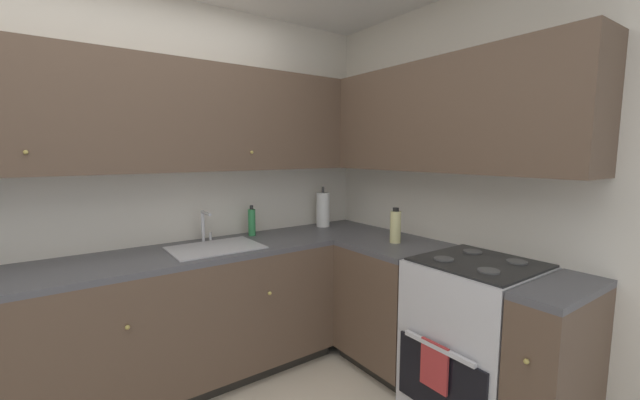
% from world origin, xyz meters
% --- Properties ---
extents(wall_back, '(4.05, 0.05, 2.52)m').
position_xyz_m(wall_back, '(0.00, 1.46, 1.26)').
color(wall_back, silver).
rests_on(wall_back, ground_plane).
extents(wall_right, '(0.05, 2.97, 2.52)m').
position_xyz_m(wall_right, '(2.00, 0.00, 1.26)').
color(wall_right, silver).
rests_on(wall_right, ground_plane).
extents(lower_cabinets_back, '(1.87, 0.62, 0.85)m').
position_xyz_m(lower_cabinets_back, '(0.44, 1.14, 0.43)').
color(lower_cabinets_back, brown).
rests_on(lower_cabinets_back, ground_plane).
extents(countertop_back, '(3.08, 0.60, 0.03)m').
position_xyz_m(countertop_back, '(0.44, 1.13, 0.87)').
color(countertop_back, '#4C4C51').
rests_on(countertop_back, lower_cabinets_back).
extents(lower_cabinets_right, '(0.62, 1.49, 0.85)m').
position_xyz_m(lower_cabinets_right, '(1.68, 0.23, 0.43)').
color(lower_cabinets_right, brown).
rests_on(lower_cabinets_right, ground_plane).
extents(countertop_right, '(0.60, 1.49, 0.03)m').
position_xyz_m(countertop_right, '(1.68, 0.23, 0.87)').
color(countertop_right, '#4C4C51').
rests_on(countertop_right, lower_cabinets_right).
extents(oven_range, '(0.68, 0.62, 1.04)m').
position_xyz_m(oven_range, '(1.69, -0.10, 0.45)').
color(oven_range, silver).
rests_on(oven_range, ground_plane).
extents(upper_cabinets_back, '(2.76, 0.34, 0.69)m').
position_xyz_m(upper_cabinets_back, '(0.28, 1.27, 1.73)').
color(upper_cabinets_back, brown).
extents(upper_cabinets_right, '(0.32, 2.04, 0.69)m').
position_xyz_m(upper_cabinets_right, '(1.82, 0.41, 1.73)').
color(upper_cabinets_right, brown).
extents(sink, '(0.57, 0.40, 0.10)m').
position_xyz_m(sink, '(0.61, 1.10, 0.85)').
color(sink, '#B7B7BC').
rests_on(sink, countertop_back).
extents(faucet, '(0.07, 0.16, 0.22)m').
position_xyz_m(faucet, '(0.61, 1.31, 1.02)').
color(faucet, silver).
rests_on(faucet, countertop_back).
extents(soap_bottle, '(0.05, 0.05, 0.23)m').
position_xyz_m(soap_bottle, '(0.97, 1.31, 0.99)').
color(soap_bottle, '#338C4C').
rests_on(soap_bottle, countertop_back).
extents(paper_towel_roll, '(0.11, 0.11, 0.35)m').
position_xyz_m(paper_towel_roll, '(1.62, 1.29, 1.03)').
color(paper_towel_roll, white).
rests_on(paper_towel_roll, countertop_back).
extents(oil_bottle, '(0.08, 0.08, 0.24)m').
position_xyz_m(oil_bottle, '(1.68, 0.53, 1.00)').
color(oil_bottle, beige).
rests_on(oil_bottle, countertop_right).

